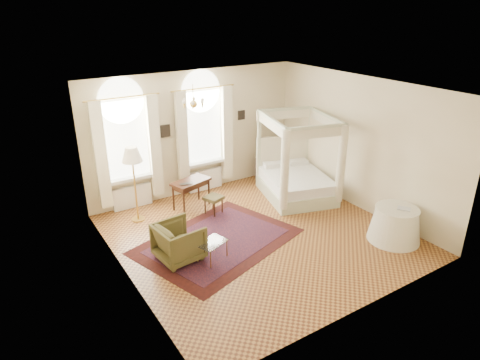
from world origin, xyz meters
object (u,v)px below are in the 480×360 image
(side_table, at_px, (395,224))
(coffee_table, at_px, (212,244))
(canopy_bed, at_px, (297,179))
(stool, at_px, (214,199))
(armchair, at_px, (179,242))
(floor_lamp, at_px, (132,158))
(nightstand, at_px, (265,168))
(writing_desk, at_px, (191,184))

(side_table, bearing_deg, coffee_table, 158.80)
(canopy_bed, relative_size, stool, 4.70)
(armchair, xyz_separation_m, side_table, (4.32, -1.85, -0.02))
(coffee_table, height_order, floor_lamp, floor_lamp)
(nightstand, bearing_deg, floor_lamp, -172.94)
(nightstand, bearing_deg, armchair, -146.99)
(writing_desk, xyz_separation_m, coffee_table, (-0.74, -2.41, -0.26))
(writing_desk, height_order, stool, writing_desk)
(armchair, height_order, side_table, armchair)
(canopy_bed, height_order, stool, canopy_bed)
(floor_lamp, bearing_deg, writing_desk, -3.27)
(armchair, distance_m, floor_lamp, 2.41)
(nightstand, xyz_separation_m, coffee_table, (-3.47, -3.00, 0.05))
(side_table, bearing_deg, armchair, 156.78)
(stool, height_order, armchair, armchair)
(nightstand, distance_m, side_table, 4.48)
(canopy_bed, bearing_deg, floor_lamp, 166.10)
(nightstand, distance_m, writing_desk, 2.81)
(floor_lamp, bearing_deg, coffee_table, -74.92)
(canopy_bed, xyz_separation_m, nightstand, (0.06, 1.52, -0.19))
(stool, height_order, coffee_table, stool)
(nightstand, xyz_separation_m, writing_desk, (-2.73, -0.59, 0.31))
(stool, distance_m, side_table, 4.25)
(canopy_bed, bearing_deg, writing_desk, 160.82)
(floor_lamp, height_order, side_table, floor_lamp)
(nightstand, relative_size, coffee_table, 0.89)
(nightstand, distance_m, coffee_table, 4.59)
(stool, xyz_separation_m, side_table, (2.73, -3.26, -0.00))
(canopy_bed, relative_size, writing_desk, 2.23)
(nightstand, bearing_deg, stool, -153.59)
(floor_lamp, distance_m, side_table, 6.06)
(canopy_bed, relative_size, nightstand, 3.79)
(writing_desk, height_order, armchair, armchair)
(nightstand, xyz_separation_m, side_table, (0.30, -4.47, 0.06))
(nightstand, height_order, stool, nightstand)
(coffee_table, relative_size, floor_lamp, 0.39)
(nightstand, xyz_separation_m, armchair, (-4.02, -2.61, 0.08))
(canopy_bed, height_order, armchair, canopy_bed)
(floor_lamp, bearing_deg, nightstand, 7.06)
(writing_desk, height_order, floor_lamp, floor_lamp)
(nightstand, height_order, side_table, side_table)
(nightstand, height_order, coffee_table, nightstand)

